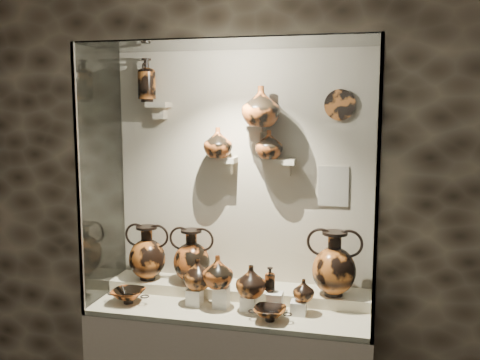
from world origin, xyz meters
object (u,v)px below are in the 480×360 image
object	(u,v)px
kylix_left	(128,295)
kylix_right	(270,313)
amphora_left	(147,252)
lekythos_small	(270,278)
jug_c	(251,281)
ovoid_vase_a	(218,143)
jug_a	(198,274)
ovoid_vase_b	(261,106)
ovoid_vase_c	(269,144)
lekythos_tall	(147,77)
jug_b	(218,271)
jug_e	(304,290)
amphora_right	(334,263)
amphora_mid	(192,256)

from	to	relation	value
kylix_left	kylix_right	bearing A→B (deg)	-2.87
amphora_left	lekythos_small	xyz separation A→B (m)	(0.86, -0.18, -0.05)
jug_c	ovoid_vase_a	size ratio (longest dim) A/B	0.99
lekythos_small	kylix_right	xyz separation A→B (m)	(0.03, -0.15, -0.16)
amphora_left	jug_a	size ratio (longest dim) A/B	1.93
kylix_right	ovoid_vase_b	world-z (taller)	ovoid_vase_b
kylix_right	ovoid_vase_c	size ratio (longest dim) A/B	1.34
kylix_right	lekythos_tall	bearing A→B (deg)	167.33
jug_b	jug_e	xyz separation A→B (m)	(0.51, 0.03, -0.08)
jug_e	amphora_left	bearing A→B (deg)	164.07
kylix_left	ovoid_vase_b	bearing A→B (deg)	21.68
jug_e	ovoid_vase_a	world-z (taller)	ovoid_vase_a
lekythos_tall	ovoid_vase_b	xyz separation A→B (m)	(0.76, -0.05, -0.18)
amphora_left	lekythos_small	distance (m)	0.88
amphora_left	amphora_right	world-z (taller)	amphora_right
ovoid_vase_b	jug_c	bearing A→B (deg)	-87.04
lekythos_tall	ovoid_vase_c	distance (m)	0.91
jug_b	kylix_left	world-z (taller)	jug_b
amphora_right	jug_a	bearing A→B (deg)	-158.80
jug_e	ovoid_vase_a	xyz separation A→B (m)	(-0.58, 0.23, 0.84)
jug_c	lekythos_tall	xyz separation A→B (m)	(-0.76, 0.28, 1.21)
jug_e	lekythos_small	bearing A→B (deg)	173.70
amphora_right	lekythos_small	bearing A→B (deg)	-146.00
kylix_left	kylix_right	distance (m)	0.91
kylix_left	amphora_left	bearing A→B (deg)	87.42
amphora_right	jug_b	size ratio (longest dim) A/B	2.05
amphora_right	jug_a	distance (m)	0.83
jug_a	jug_c	distance (m)	0.34
ovoid_vase_a	jug_e	bearing A→B (deg)	-16.90
amphora_left	amphora_right	xyz separation A→B (m)	(1.22, -0.01, 0.02)
jug_e	kylix_right	world-z (taller)	jug_e
amphora_left	jug_e	world-z (taller)	amphora_left
amphora_left	jug_a	world-z (taller)	amphora_left
amphora_right	jug_e	size ratio (longest dim) A/B	3.06
kylix_left	jug_c	bearing A→B (deg)	5.09
jug_e	kylix_right	distance (m)	0.25
jug_b	ovoid_vase_a	xyz separation A→B (m)	(-0.07, 0.26, 0.76)
jug_e	ovoid_vase_c	bearing A→B (deg)	130.72
kylix_right	jug_a	bearing A→B (deg)	174.52
jug_a	ovoid_vase_a	world-z (taller)	ovoid_vase_a
amphora_mid	lekythos_tall	bearing A→B (deg)	-174.49
lekythos_tall	ovoid_vase_b	world-z (taller)	lekythos_tall
amphora_left	jug_b	distance (m)	0.58
ovoid_vase_b	amphora_right	bearing A→B (deg)	-0.84
kylix_left	ovoid_vase_b	world-z (taller)	ovoid_vase_b
amphora_mid	lekythos_small	xyz separation A→B (m)	(0.55, -0.18, -0.05)
ovoid_vase_c	amphora_right	bearing A→B (deg)	-10.41
jug_b	kylix_right	world-z (taller)	jug_b
jug_a	jug_e	distance (m)	0.65
amphora_left	jug_c	distance (m)	0.78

